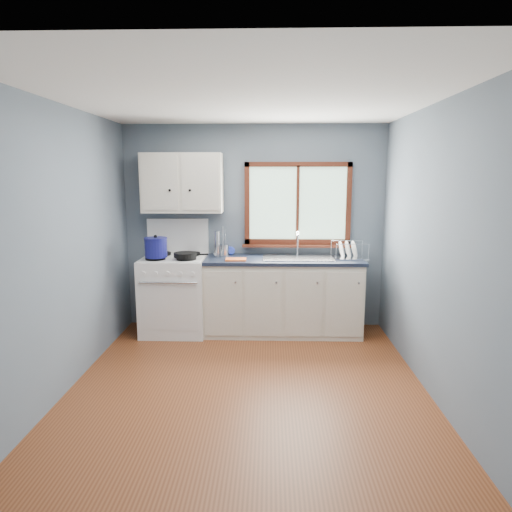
{
  "coord_description": "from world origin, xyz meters",
  "views": [
    {
      "loc": [
        0.19,
        -3.84,
        1.9
      ],
      "look_at": [
        0.05,
        0.9,
        1.05
      ],
      "focal_mm": 32.0,
      "sensor_mm": 36.0,
      "label": 1
    }
  ],
  "objects_px": {
    "sink": "(298,263)",
    "gas_range": "(175,293)",
    "thermos": "(217,244)",
    "skillet": "(186,255)",
    "utensil_crock": "(224,250)",
    "dish_rack": "(349,254)",
    "stockpot": "(156,247)",
    "base_cabinets": "(283,300)"
  },
  "relations": [
    {
      "from": "utensil_crock",
      "to": "thermos",
      "type": "xyz_separation_m",
      "value": [
        -0.08,
        -0.01,
        0.08
      ]
    },
    {
      "from": "base_cabinets",
      "to": "thermos",
      "type": "distance_m",
      "value": 1.04
    },
    {
      "from": "base_cabinets",
      "to": "stockpot",
      "type": "xyz_separation_m",
      "value": [
        -1.47,
        -0.19,
        0.67
      ]
    },
    {
      "from": "utensil_crock",
      "to": "gas_range",
      "type": "bearing_deg",
      "value": -167.36
    },
    {
      "from": "gas_range",
      "to": "utensil_crock",
      "type": "distance_m",
      "value": 0.78
    },
    {
      "from": "sink",
      "to": "utensil_crock",
      "type": "distance_m",
      "value": 0.91
    },
    {
      "from": "skillet",
      "to": "dish_rack",
      "type": "height_order",
      "value": "dish_rack"
    },
    {
      "from": "skillet",
      "to": "dish_rack",
      "type": "bearing_deg",
      "value": -4.55
    },
    {
      "from": "stockpot",
      "to": "dish_rack",
      "type": "relative_size",
      "value": 0.77
    },
    {
      "from": "skillet",
      "to": "utensil_crock",
      "type": "distance_m",
      "value": 0.51
    },
    {
      "from": "sink",
      "to": "gas_range",
      "type": "bearing_deg",
      "value": -179.29
    },
    {
      "from": "stockpot",
      "to": "dish_rack",
      "type": "distance_m",
      "value": 2.26
    },
    {
      "from": "sink",
      "to": "stockpot",
      "type": "distance_m",
      "value": 1.68
    },
    {
      "from": "stockpot",
      "to": "dish_rack",
      "type": "height_order",
      "value": "stockpot"
    },
    {
      "from": "skillet",
      "to": "utensil_crock",
      "type": "relative_size",
      "value": 1.15
    },
    {
      "from": "utensil_crock",
      "to": "thermos",
      "type": "bearing_deg",
      "value": -171.48
    },
    {
      "from": "thermos",
      "to": "utensil_crock",
      "type": "bearing_deg",
      "value": 8.52
    },
    {
      "from": "gas_range",
      "to": "sink",
      "type": "distance_m",
      "value": 1.53
    },
    {
      "from": "skillet",
      "to": "dish_rack",
      "type": "xyz_separation_m",
      "value": [
        1.91,
        0.2,
        -0.01
      ]
    },
    {
      "from": "sink",
      "to": "dish_rack",
      "type": "bearing_deg",
      "value": 1.69
    },
    {
      "from": "skillet",
      "to": "thermos",
      "type": "relative_size",
      "value": 1.35
    },
    {
      "from": "sink",
      "to": "skillet",
      "type": "height_order",
      "value": "sink"
    },
    {
      "from": "thermos",
      "to": "skillet",
      "type": "bearing_deg",
      "value": -139.78
    },
    {
      "from": "skillet",
      "to": "thermos",
      "type": "height_order",
      "value": "thermos"
    },
    {
      "from": "gas_range",
      "to": "dish_rack",
      "type": "xyz_separation_m",
      "value": [
        2.08,
        0.04,
        0.48
      ]
    },
    {
      "from": "sink",
      "to": "stockpot",
      "type": "bearing_deg",
      "value": -173.36
    },
    {
      "from": "gas_range",
      "to": "stockpot",
      "type": "height_order",
      "value": "gas_range"
    },
    {
      "from": "sink",
      "to": "utensil_crock",
      "type": "xyz_separation_m",
      "value": [
        -0.9,
        0.11,
        0.13
      ]
    },
    {
      "from": "base_cabinets",
      "to": "thermos",
      "type": "relative_size",
      "value": 6.02
    },
    {
      "from": "gas_range",
      "to": "sink",
      "type": "height_order",
      "value": "gas_range"
    },
    {
      "from": "sink",
      "to": "thermos",
      "type": "relative_size",
      "value": 2.73
    },
    {
      "from": "base_cabinets",
      "to": "gas_range",
      "type": "bearing_deg",
      "value": -179.18
    },
    {
      "from": "stockpot",
      "to": "dish_rack",
      "type": "bearing_deg",
      "value": 5.34
    },
    {
      "from": "utensil_crock",
      "to": "stockpot",
      "type": "bearing_deg",
      "value": -157.94
    },
    {
      "from": "base_cabinets",
      "to": "sink",
      "type": "relative_size",
      "value": 2.2
    },
    {
      "from": "gas_range",
      "to": "utensil_crock",
      "type": "bearing_deg",
      "value": 12.64
    },
    {
      "from": "base_cabinets",
      "to": "dish_rack",
      "type": "xyz_separation_m",
      "value": [
        0.78,
        0.02,
        0.57
      ]
    },
    {
      "from": "gas_range",
      "to": "thermos",
      "type": "height_order",
      "value": "gas_range"
    },
    {
      "from": "gas_range",
      "to": "skillet",
      "type": "bearing_deg",
      "value": -43.26
    },
    {
      "from": "gas_range",
      "to": "utensil_crock",
      "type": "relative_size",
      "value": 3.78
    },
    {
      "from": "gas_range",
      "to": "skillet",
      "type": "height_order",
      "value": "gas_range"
    },
    {
      "from": "sink",
      "to": "stockpot",
      "type": "xyz_separation_m",
      "value": [
        -1.65,
        -0.19,
        0.22
      ]
    }
  ]
}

